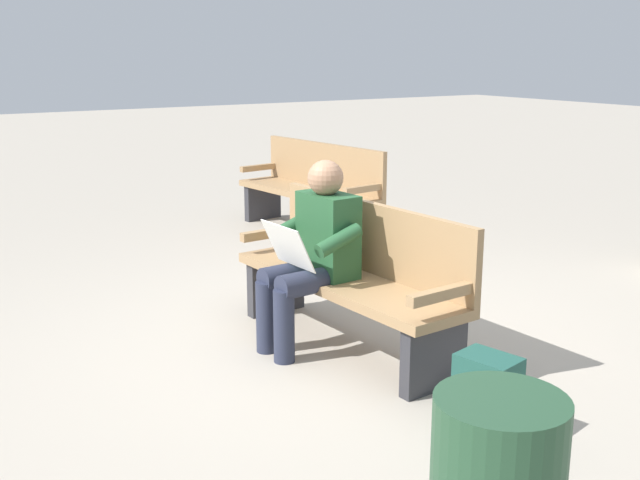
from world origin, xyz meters
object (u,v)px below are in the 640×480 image
object	(u,v)px
bench_near	(354,274)
bench_far	(313,187)
backpack	(486,397)
person_seated	(313,250)

from	to	relation	value
bench_near	bench_far	world-z (taller)	same
bench_near	backpack	world-z (taller)	bench_near
bench_near	backpack	size ratio (longest dim) A/B	4.47
person_seated	bench_near	bearing A→B (deg)	-115.66
bench_near	bench_far	distance (m)	3.13
bench_near	backpack	xyz separation A→B (m)	(-1.33, 0.14, -0.26)
person_seated	bench_far	world-z (taller)	person_seated
bench_near	person_seated	size ratio (longest dim) A/B	1.55
bench_near	person_seated	world-z (taller)	person_seated
person_seated	backpack	bearing A→B (deg)	-179.79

